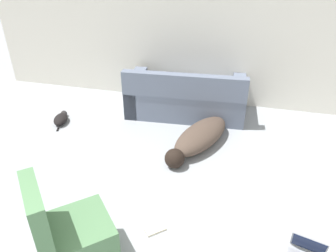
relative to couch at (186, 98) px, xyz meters
name	(u,v)px	position (x,y,z in m)	size (l,w,h in m)	color
wall_back	(201,30)	(0.12, 0.55, 0.95)	(7.33, 0.06, 2.44)	silver
couch	(186,98)	(0.00, 0.00, 0.00)	(1.90, 0.97, 0.80)	slate
dog	(199,138)	(0.36, -0.90, -0.13)	(0.84, 1.53, 0.29)	#4C3D33
cat	(61,119)	(-1.82, -0.75, -0.21)	(0.29, 0.51, 0.13)	black
laptop_open	(307,252)	(1.60, -2.45, -0.20)	(0.38, 0.36, 0.22)	gray
book_cream	(155,229)	(0.18, -2.46, -0.26)	(0.24, 0.23, 0.02)	beige
side_chair	(71,239)	(-0.40, -3.01, 0.05)	(0.80, 0.80, 0.97)	#4C754C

